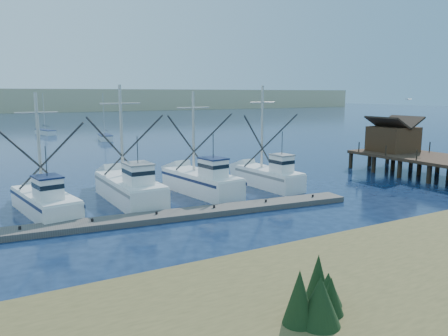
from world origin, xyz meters
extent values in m
plane|color=#0B1832|center=(0.00, 0.00, 0.00)|extent=(500.00, 500.00, 0.00)
cube|color=#4C422D|center=(-8.00, -10.00, 0.80)|extent=(40.00, 10.00, 1.60)
cube|color=#55514C|center=(-7.06, 6.44, 0.19)|extent=(28.37, 4.74, 0.38)
cube|color=#4C331E|center=(21.50, 12.00, 3.30)|extent=(4.00, 4.00, 2.60)
cube|color=tan|center=(0.00, 210.00, 5.00)|extent=(360.00, 60.00, 10.00)
cube|color=white|center=(-13.10, 11.51, 0.67)|extent=(3.73, 7.95, 1.33)
cube|color=white|center=(-13.10, 9.55, 2.08)|extent=(1.73, 2.08, 1.50)
cylinder|color=#B7B2A8|center=(-13.10, 12.81, 4.73)|extent=(0.22, 0.22, 6.80)
cube|color=white|center=(-7.08, 12.13, 0.82)|extent=(3.04, 8.96, 1.65)
cube|color=white|center=(-7.08, 9.86, 2.40)|extent=(1.69, 2.21, 1.50)
cylinder|color=#B7B2A8|center=(-7.08, 13.65, 5.18)|extent=(0.22, 0.22, 7.06)
cube|color=white|center=(-1.23, 11.75, 0.81)|extent=(3.73, 8.41, 1.62)
cube|color=white|center=(-1.23, 9.67, 2.37)|extent=(1.77, 2.18, 1.50)
cylinder|color=#B7B2A8|center=(-1.23, 13.13, 4.92)|extent=(0.22, 0.22, 6.61)
cube|color=white|center=(5.01, 11.13, 0.75)|extent=(2.77, 7.03, 1.49)
cube|color=white|center=(5.01, 9.36, 2.24)|extent=(1.44, 1.77, 1.50)
cylinder|color=#B7B2A8|center=(5.01, 12.30, 5.11)|extent=(0.22, 0.22, 7.24)
cube|color=white|center=(2.37, 56.93, 0.45)|extent=(2.48, 5.46, 0.90)
cylinder|color=#B7B2A8|center=(2.37, 57.23, 4.50)|extent=(0.12, 0.12, 7.20)
cube|color=white|center=(-5.32, 73.16, 0.45)|extent=(3.36, 6.44, 0.90)
cylinder|color=#B7B2A8|center=(-5.32, 73.46, 4.50)|extent=(0.12, 0.12, 7.20)
sphere|color=white|center=(19.87, 9.15, 7.48)|extent=(0.18, 0.18, 0.18)
cube|color=white|center=(19.60, 9.15, 7.50)|extent=(0.45, 0.11, 0.12)
cube|color=white|center=(20.14, 9.15, 7.50)|extent=(0.45, 0.11, 0.12)
camera|label=1|loc=(-16.52, -19.38, 8.05)|focal=35.00mm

